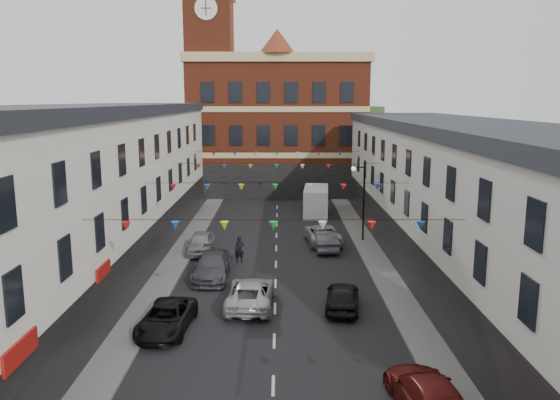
{
  "coord_description": "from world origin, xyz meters",
  "views": [
    {
      "loc": [
        0.25,
        -27.64,
        11.0
      ],
      "look_at": [
        0.28,
        8.07,
        4.43
      ],
      "focal_mm": 35.0,
      "sensor_mm": 36.0,
      "label": 1
    }
  ],
  "objects_px": {
    "moving_car": "(250,293)",
    "white_van": "(316,201)",
    "car_left_e": "(201,243)",
    "pedestrian": "(239,249)",
    "car_right_f": "(322,233)",
    "car_left_d": "(212,266)",
    "street_lamp": "(361,193)",
    "car_right_e": "(325,240)",
    "car_left_c": "(167,318)",
    "car_right_c": "(428,395)",
    "car_right_d": "(343,296)"
  },
  "relations": [
    {
      "from": "car_right_d",
      "to": "car_right_e",
      "type": "relative_size",
      "value": 0.96
    },
    {
      "from": "car_right_e",
      "to": "car_right_f",
      "type": "bearing_deg",
      "value": -93.52
    },
    {
      "from": "car_right_c",
      "to": "white_van",
      "type": "relative_size",
      "value": 0.87
    },
    {
      "from": "car_left_c",
      "to": "car_left_d",
      "type": "bearing_deg",
      "value": 85.39
    },
    {
      "from": "car_right_c",
      "to": "car_right_f",
      "type": "relative_size",
      "value": 0.97
    },
    {
      "from": "car_left_c",
      "to": "car_left_e",
      "type": "xyz_separation_m",
      "value": [
        -0.3,
        13.77,
        0.09
      ]
    },
    {
      "from": "car_right_c",
      "to": "car_right_e",
      "type": "distance_m",
      "value": 21.74
    },
    {
      "from": "car_left_e",
      "to": "car_right_e",
      "type": "xyz_separation_m",
      "value": [
        9.1,
        0.75,
        -0.01
      ]
    },
    {
      "from": "car_right_d",
      "to": "car_right_e",
      "type": "bearing_deg",
      "value": -82.1
    },
    {
      "from": "moving_car",
      "to": "white_van",
      "type": "bearing_deg",
      "value": -99.76
    },
    {
      "from": "car_right_f",
      "to": "moving_car",
      "type": "bearing_deg",
      "value": 64.65
    },
    {
      "from": "street_lamp",
      "to": "moving_car",
      "type": "xyz_separation_m",
      "value": [
        -7.87,
        -13.64,
        -3.17
      ]
    },
    {
      "from": "car_left_e",
      "to": "car_right_d",
      "type": "xyz_separation_m",
      "value": [
        9.1,
        -10.97,
        -0.02
      ]
    },
    {
      "from": "pedestrian",
      "to": "car_left_c",
      "type": "bearing_deg",
      "value": -93.2
    },
    {
      "from": "car_left_d",
      "to": "pedestrian",
      "type": "relative_size",
      "value": 2.84
    },
    {
      "from": "car_left_c",
      "to": "car_right_c",
      "type": "distance_m",
      "value": 12.86
    },
    {
      "from": "car_right_c",
      "to": "car_right_d",
      "type": "height_order",
      "value": "car_right_c"
    },
    {
      "from": "car_left_e",
      "to": "moving_car",
      "type": "height_order",
      "value": "car_left_e"
    },
    {
      "from": "street_lamp",
      "to": "white_van",
      "type": "relative_size",
      "value": 1.01
    },
    {
      "from": "moving_car",
      "to": "white_van",
      "type": "distance_m",
      "value": 24.67
    },
    {
      "from": "car_right_f",
      "to": "white_van",
      "type": "relative_size",
      "value": 0.9
    },
    {
      "from": "pedestrian",
      "to": "car_right_d",
      "type": "bearing_deg",
      "value": -43.99
    },
    {
      "from": "car_left_e",
      "to": "car_left_d",
      "type": "bearing_deg",
      "value": -75.33
    },
    {
      "from": "car_right_d",
      "to": "white_van",
      "type": "xyz_separation_m",
      "value": [
        0.2,
        24.56,
        0.58
      ]
    },
    {
      "from": "car_right_c",
      "to": "car_right_f",
      "type": "bearing_deg",
      "value": -91.62
    },
    {
      "from": "street_lamp",
      "to": "car_right_e",
      "type": "xyz_separation_m",
      "value": [
        -2.95,
        -2.35,
        -3.17
      ]
    },
    {
      "from": "street_lamp",
      "to": "car_left_d",
      "type": "xyz_separation_m",
      "value": [
        -10.51,
        -8.88,
        -3.14
      ]
    },
    {
      "from": "car_left_c",
      "to": "car_right_e",
      "type": "height_order",
      "value": "car_right_e"
    },
    {
      "from": "car_right_c",
      "to": "street_lamp",
      "type": "bearing_deg",
      "value": -98.71
    },
    {
      "from": "car_left_e",
      "to": "car_right_e",
      "type": "distance_m",
      "value": 9.13
    },
    {
      "from": "white_van",
      "to": "car_left_c",
      "type": "bearing_deg",
      "value": -103.43
    },
    {
      "from": "moving_car",
      "to": "car_right_d",
      "type": "bearing_deg",
      "value": 177.23
    },
    {
      "from": "street_lamp",
      "to": "car_left_d",
      "type": "bearing_deg",
      "value": -139.82
    },
    {
      "from": "car_left_c",
      "to": "pedestrian",
      "type": "height_order",
      "value": "pedestrian"
    },
    {
      "from": "car_left_d",
      "to": "car_left_e",
      "type": "height_order",
      "value": "car_left_d"
    },
    {
      "from": "car_right_d",
      "to": "white_van",
      "type": "height_order",
      "value": "white_van"
    },
    {
      "from": "car_right_e",
      "to": "car_right_f",
      "type": "distance_m",
      "value": 2.04
    },
    {
      "from": "moving_car",
      "to": "pedestrian",
      "type": "distance_m",
      "value": 8.13
    },
    {
      "from": "car_right_d",
      "to": "moving_car",
      "type": "relative_size",
      "value": 0.81
    },
    {
      "from": "street_lamp",
      "to": "car_left_c",
      "type": "bearing_deg",
      "value": -124.85
    },
    {
      "from": "street_lamp",
      "to": "car_right_f",
      "type": "height_order",
      "value": "street_lamp"
    },
    {
      "from": "car_left_e",
      "to": "pedestrian",
      "type": "xyz_separation_m",
      "value": [
        3.0,
        -2.5,
        0.18
      ]
    },
    {
      "from": "car_left_d",
      "to": "car_right_c",
      "type": "relative_size",
      "value": 1.03
    },
    {
      "from": "car_left_d",
      "to": "moving_car",
      "type": "bearing_deg",
      "value": -60.45
    },
    {
      "from": "street_lamp",
      "to": "car_left_d",
      "type": "height_order",
      "value": "street_lamp"
    },
    {
      "from": "car_right_c",
      "to": "car_right_e",
      "type": "bearing_deg",
      "value": -91.19
    },
    {
      "from": "street_lamp",
      "to": "car_right_d",
      "type": "height_order",
      "value": "street_lamp"
    },
    {
      "from": "car_left_c",
      "to": "car_right_c",
      "type": "height_order",
      "value": "car_right_c"
    },
    {
      "from": "car_left_d",
      "to": "moving_car",
      "type": "xyz_separation_m",
      "value": [
        2.64,
        -4.77,
        -0.03
      ]
    },
    {
      "from": "car_right_f",
      "to": "white_van",
      "type": "bearing_deg",
      "value": -96.15
    }
  ]
}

